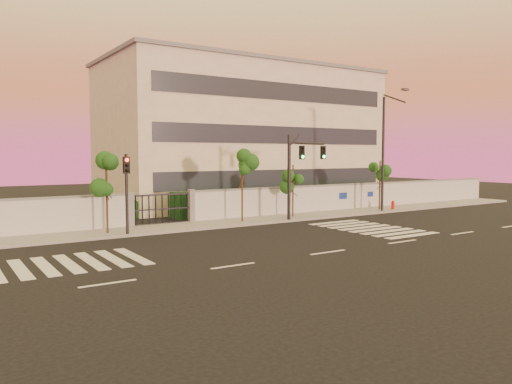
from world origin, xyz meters
TOP-DOWN VIEW (x-y plane):
  - ground at (0.00, 0.00)m, footprint 120.00×120.00m
  - sidewalk at (0.00, 10.50)m, footprint 60.00×3.00m
  - perimeter_wall at (0.10, 12.00)m, footprint 60.00×0.36m
  - hedge_row at (1.17, 14.74)m, footprint 41.00×4.25m
  - institutional_building at (9.00, 21.99)m, footprint 24.40×12.40m
  - road_markings at (-1.58, 3.76)m, footprint 57.00×7.62m
  - street_tree_c at (-6.93, 10.19)m, footprint 1.43×1.14m
  - street_tree_d at (1.74, 10.20)m, footprint 1.44×1.14m
  - street_tree_e at (5.92, 10.33)m, footprint 1.33×1.06m
  - street_tree_f at (14.31, 10.20)m, footprint 1.47×1.17m
  - traffic_signal_main at (5.40, 9.14)m, footprint 3.54×1.26m
  - traffic_signal_secondary at (-6.17, 9.19)m, footprint 0.35×0.34m
  - streetlight_east at (13.75, 9.23)m, footprint 0.55×2.20m
  - fire_hydrant at (15.34, 9.74)m, footprint 0.32×0.31m

SIDE VIEW (x-z plane):
  - ground at x=0.00m, z-range 0.00..0.00m
  - road_markings at x=-1.58m, z-range 0.00..0.02m
  - sidewalk at x=0.00m, z-range 0.00..0.15m
  - fire_hydrant at x=15.34m, z-range 0.00..0.82m
  - hedge_row at x=1.17m, z-range -0.08..1.72m
  - perimeter_wall at x=0.10m, z-range -0.03..2.17m
  - street_tree_e at x=5.92m, z-range 0.88..4.60m
  - traffic_signal_secondary at x=-6.17m, z-range 0.60..5.06m
  - street_tree_f at x=14.31m, z-range 0.93..4.87m
  - street_tree_c at x=-6.93m, z-range 1.03..5.39m
  - street_tree_d at x=1.74m, z-range 1.13..5.95m
  - traffic_signal_main at x=5.40m, z-range 0.75..6.46m
  - streetlight_east at x=13.75m, z-range 0.37..9.52m
  - institutional_building at x=9.00m, z-range 0.03..12.28m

